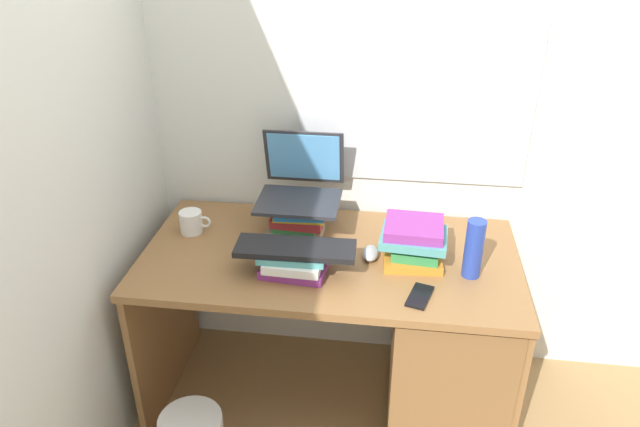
{
  "coord_description": "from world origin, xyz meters",
  "views": [
    {
      "loc": [
        0.22,
        -1.91,
        1.93
      ],
      "look_at": [
        -0.03,
        -0.02,
        0.91
      ],
      "focal_mm": 34.08,
      "sensor_mm": 36.0,
      "label": 1
    }
  ],
  "objects_px": {
    "book_stack_tall": "(298,219)",
    "keyboard": "(295,248)",
    "computer_mouse": "(370,253)",
    "laptop": "(301,183)",
    "cell_phone": "(420,296)",
    "mug": "(192,222)",
    "book_stack_keyboard_riser": "(294,261)",
    "book_stack_side": "(414,242)",
    "desk": "(419,337)",
    "water_bottle": "(474,249)"
  },
  "relations": [
    {
      "from": "book_stack_tall",
      "to": "keyboard",
      "type": "relative_size",
      "value": 0.55
    },
    {
      "from": "computer_mouse",
      "to": "book_stack_tall",
      "type": "bearing_deg",
      "value": 156.79
    },
    {
      "from": "laptop",
      "to": "cell_phone",
      "type": "bearing_deg",
      "value": -42.1
    },
    {
      "from": "mug",
      "to": "cell_phone",
      "type": "height_order",
      "value": "mug"
    },
    {
      "from": "book_stack_keyboard_riser",
      "to": "laptop",
      "type": "height_order",
      "value": "laptop"
    },
    {
      "from": "book_stack_side",
      "to": "laptop",
      "type": "bearing_deg",
      "value": 155.99
    },
    {
      "from": "laptop",
      "to": "keyboard",
      "type": "height_order",
      "value": "laptop"
    },
    {
      "from": "desk",
      "to": "cell_phone",
      "type": "distance_m",
      "value": 0.39
    },
    {
      "from": "cell_phone",
      "to": "book_stack_side",
      "type": "bearing_deg",
      "value": 112.1
    },
    {
      "from": "keyboard",
      "to": "computer_mouse",
      "type": "bearing_deg",
      "value": 25.66
    },
    {
      "from": "book_stack_tall",
      "to": "computer_mouse",
      "type": "distance_m",
      "value": 0.32
    },
    {
      "from": "computer_mouse",
      "to": "book_stack_keyboard_riser",
      "type": "bearing_deg",
      "value": -153.01
    },
    {
      "from": "keyboard",
      "to": "mug",
      "type": "relative_size",
      "value": 3.35
    },
    {
      "from": "book_stack_keyboard_riser",
      "to": "laptop",
      "type": "relative_size",
      "value": 0.77
    },
    {
      "from": "book_stack_keyboard_riser",
      "to": "mug",
      "type": "bearing_deg",
      "value": 153.12
    },
    {
      "from": "desk",
      "to": "book_stack_tall",
      "type": "distance_m",
      "value": 0.65
    },
    {
      "from": "book_stack_keyboard_riser",
      "to": "cell_phone",
      "type": "height_order",
      "value": "book_stack_keyboard_riser"
    },
    {
      "from": "water_bottle",
      "to": "laptop",
      "type": "bearing_deg",
      "value": 157.71
    },
    {
      "from": "cell_phone",
      "to": "book_stack_keyboard_riser",
      "type": "bearing_deg",
      "value": -176.13
    },
    {
      "from": "book_stack_side",
      "to": "laptop",
      "type": "relative_size",
      "value": 0.79
    },
    {
      "from": "desk",
      "to": "laptop",
      "type": "height_order",
      "value": "laptop"
    },
    {
      "from": "book_stack_side",
      "to": "cell_phone",
      "type": "xyz_separation_m",
      "value": [
        0.02,
        -0.22,
        -0.08
      ]
    },
    {
      "from": "mug",
      "to": "cell_phone",
      "type": "bearing_deg",
      "value": -19.9
    },
    {
      "from": "book_stack_keyboard_riser",
      "to": "book_stack_side",
      "type": "height_order",
      "value": "book_stack_side"
    },
    {
      "from": "laptop",
      "to": "water_bottle",
      "type": "relative_size",
      "value": 1.45
    },
    {
      "from": "book_stack_keyboard_riser",
      "to": "book_stack_tall",
      "type": "bearing_deg",
      "value": 95.83
    },
    {
      "from": "laptop",
      "to": "cell_phone",
      "type": "relative_size",
      "value": 2.32
    },
    {
      "from": "laptop",
      "to": "keyboard",
      "type": "distance_m",
      "value": 0.34
    },
    {
      "from": "book_stack_side",
      "to": "mug",
      "type": "distance_m",
      "value": 0.87
    },
    {
      "from": "book_stack_tall",
      "to": "book_stack_keyboard_riser",
      "type": "distance_m",
      "value": 0.26
    },
    {
      "from": "book_stack_keyboard_riser",
      "to": "desk",
      "type": "bearing_deg",
      "value": 12.74
    },
    {
      "from": "book_stack_side",
      "to": "keyboard",
      "type": "height_order",
      "value": "book_stack_side"
    },
    {
      "from": "laptop",
      "to": "computer_mouse",
      "type": "relative_size",
      "value": 3.03
    },
    {
      "from": "desk",
      "to": "book_stack_keyboard_riser",
      "type": "distance_m",
      "value": 0.61
    },
    {
      "from": "desk",
      "to": "water_bottle",
      "type": "bearing_deg",
      "value": -15.28
    },
    {
      "from": "keyboard",
      "to": "mug",
      "type": "bearing_deg",
      "value": 152.37
    },
    {
      "from": "desk",
      "to": "book_stack_side",
      "type": "distance_m",
      "value": 0.41
    },
    {
      "from": "book_stack_side",
      "to": "water_bottle",
      "type": "xyz_separation_m",
      "value": [
        0.2,
        -0.07,
        0.03
      ]
    },
    {
      "from": "book_stack_keyboard_riser",
      "to": "keyboard",
      "type": "height_order",
      "value": "keyboard"
    },
    {
      "from": "desk",
      "to": "water_bottle",
      "type": "height_order",
      "value": "water_bottle"
    },
    {
      "from": "laptop",
      "to": "computer_mouse",
      "type": "distance_m",
      "value": 0.39
    },
    {
      "from": "desk",
      "to": "laptop",
      "type": "relative_size",
      "value": 4.44
    },
    {
      "from": "book_stack_side",
      "to": "water_bottle",
      "type": "distance_m",
      "value": 0.21
    },
    {
      "from": "book_stack_keyboard_riser",
      "to": "cell_phone",
      "type": "distance_m",
      "value": 0.45
    },
    {
      "from": "mug",
      "to": "water_bottle",
      "type": "distance_m",
      "value": 1.08
    },
    {
      "from": "desk",
      "to": "laptop",
      "type": "bearing_deg",
      "value": 155.64
    },
    {
      "from": "book_stack_tall",
      "to": "mug",
      "type": "xyz_separation_m",
      "value": [
        -0.42,
        -0.03,
        -0.03
      ]
    },
    {
      "from": "book_stack_side",
      "to": "mug",
      "type": "bearing_deg",
      "value": 173.59
    },
    {
      "from": "keyboard",
      "to": "mug",
      "type": "height_order",
      "value": "keyboard"
    },
    {
      "from": "keyboard",
      "to": "cell_phone",
      "type": "xyz_separation_m",
      "value": [
        0.44,
        -0.1,
        -0.09
      ]
    }
  ]
}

